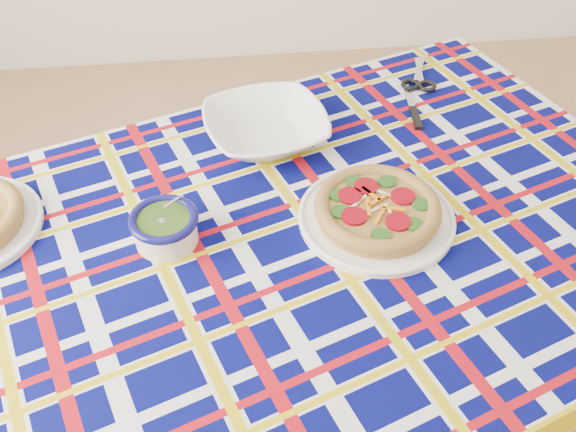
{
  "coord_description": "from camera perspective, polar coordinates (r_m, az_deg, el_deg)",
  "views": [
    {
      "loc": [
        -0.38,
        -0.78,
        1.57
      ],
      "look_at": [
        -0.28,
        0.08,
        0.74
      ],
      "focal_mm": 40.0,
      "sensor_mm": 36.0,
      "label": 1
    }
  ],
  "objects": [
    {
      "name": "pesto_bowl",
      "position": [
        1.17,
        -10.91,
        -0.85
      ],
      "size": [
        0.17,
        0.17,
        0.07
      ],
      "primitive_type": null,
      "rotation": [
        0.0,
        0.0,
        0.43
      ],
      "color": "#223D10",
      "rests_on": "tablecloth"
    },
    {
      "name": "dining_table",
      "position": [
        1.22,
        -0.55,
        -4.96
      ],
      "size": [
        1.77,
        1.42,
        0.72
      ],
      "rotation": [
        0.0,
        0.0,
        0.35
      ],
      "color": "brown",
      "rests_on": "floor"
    },
    {
      "name": "tablecloth",
      "position": [
        1.21,
        -0.56,
        -4.22
      ],
      "size": [
        1.8,
        1.46,
        0.1
      ],
      "primitive_type": null,
      "rotation": [
        0.0,
        0.0,
        0.35
      ],
      "color": "#04074D",
      "rests_on": "dining_table"
    },
    {
      "name": "table_knife",
      "position": [
        1.57,
        10.69,
        10.49
      ],
      "size": [
        0.04,
        0.21,
        0.01
      ],
      "primitive_type": null,
      "rotation": [
        0.0,
        0.0,
        1.49
      ],
      "color": "silver",
      "rests_on": "tablecloth"
    },
    {
      "name": "serving_bowl",
      "position": [
        1.39,
        -1.98,
        7.82
      ],
      "size": [
        0.31,
        0.31,
        0.06
      ],
      "primitive_type": "imported",
      "rotation": [
        0.0,
        0.0,
        0.2
      ],
      "color": "white",
      "rests_on": "tablecloth"
    },
    {
      "name": "main_focaccia_plate",
      "position": [
        1.21,
        7.95,
        0.64
      ],
      "size": [
        0.36,
        0.36,
        0.06
      ],
      "primitive_type": null,
      "rotation": [
        0.0,
        0.0,
        0.22
      ],
      "color": "#A3763A",
      "rests_on": "tablecloth"
    },
    {
      "name": "kitchen_scissors",
      "position": [
        1.67,
        11.59,
        12.66
      ],
      "size": [
        0.14,
        0.21,
        0.02
      ],
      "primitive_type": null,
      "rotation": [
        0.0,
        0.0,
        1.29
      ],
      "color": "silver",
      "rests_on": "tablecloth"
    }
  ]
}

